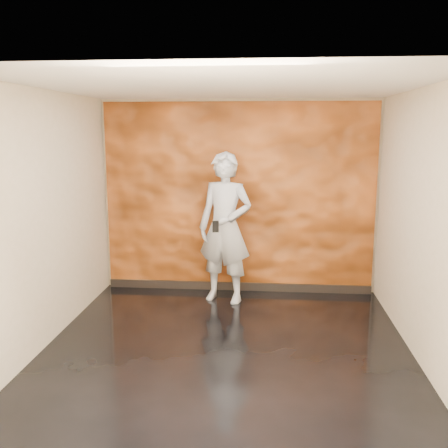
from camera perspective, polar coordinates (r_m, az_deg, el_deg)
room at (r=5.32m, az=0.40°, el=0.28°), size 4.02×4.02×2.81m
feature_wall at (r=7.26m, az=1.69°, el=2.94°), size 3.90×0.06×2.75m
baseboard at (r=7.51m, az=1.61°, el=-7.13°), size 3.90×0.04×0.12m
man at (r=6.84m, az=0.13°, el=-0.44°), size 0.87×0.69×2.08m
phone at (r=6.55m, az=-0.97°, el=-0.29°), size 0.09×0.04×0.16m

